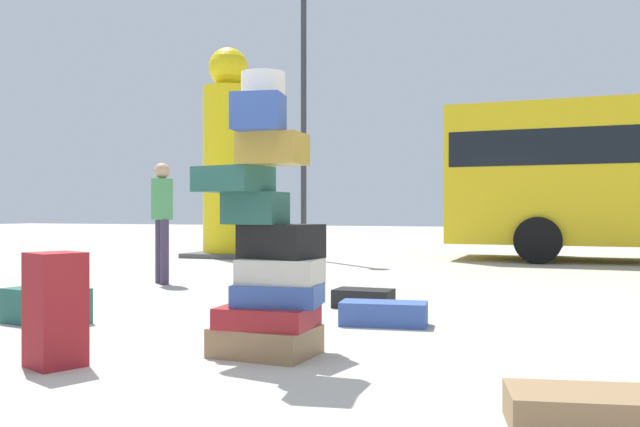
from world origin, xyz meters
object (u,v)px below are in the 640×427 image
Objects in this scene: suitcase_tower at (268,250)px; suitcase_brown_upright_blue at (587,410)px; suitcase_maroon_behind_tower at (56,309)px; person_bearded_onlooker at (162,211)px; lamp_post at (304,77)px; suitcase_black_foreground_far at (363,298)px; suitcase_teal_white_trunk at (46,306)px; yellow_dummy_statue at (228,163)px; suitcase_navy_right_side at (384,314)px.

suitcase_brown_upright_blue is at bearing -24.59° from suitcase_tower.
person_bearded_onlooker is at bearing 138.39° from suitcase_maroon_behind_tower.
lamp_post reaches higher than suitcase_maroon_behind_tower.
person_bearded_onlooker is (-5.40, 4.65, 0.92)m from suitcase_brown_upright_blue.
suitcase_brown_upright_blue is (2.10, -3.41, -0.01)m from suitcase_black_foreground_far.
suitcase_maroon_behind_tower is at bearing -36.03° from suitcase_teal_white_trunk.
suitcase_maroon_behind_tower is at bearing 165.82° from suitcase_brown_upright_blue.
yellow_dummy_statue is at bearing 119.69° from suitcase_tower.
suitcase_maroon_behind_tower is 10.67m from yellow_dummy_statue.
suitcase_navy_right_side reaches higher than suitcase_brown_upright_blue.
suitcase_maroon_behind_tower is 10.58m from lamp_post.
suitcase_black_foreground_far is 4.00m from suitcase_brown_upright_blue.
lamp_post is at bearing 105.68° from suitcase_teal_white_trunk.
lamp_post is at bearing 128.49° from person_bearded_onlooker.
suitcase_maroon_behind_tower is at bearing -144.80° from suitcase_tower.
lamp_post reaches higher than person_bearded_onlooker.
suitcase_black_foreground_far is 3.08m from suitcase_teal_white_trunk.
suitcase_tower is at bearing -2.36° from suitcase_teal_white_trunk.
yellow_dummy_statue is (-7.17, 9.90, 1.98)m from suitcase_brown_upright_blue.
yellow_dummy_statue reaches higher than suitcase_tower.
suitcase_teal_white_trunk is (-2.39, -1.95, 0.06)m from suitcase_black_foreground_far.
person_bearded_onlooker reaches higher than suitcase_navy_right_side.
suitcase_navy_right_side is at bearing -63.32° from lamp_post.
suitcase_teal_white_trunk reaches higher than suitcase_navy_right_side.
suitcase_brown_upright_blue is at bearing -8.35° from suitcase_teal_white_trunk.
yellow_dummy_statue is at bearing 134.58° from suitcase_maroon_behind_tower.
yellow_dummy_statue is at bearing 118.58° from suitcase_navy_right_side.
suitcase_black_foreground_far is at bearing 90.96° from suitcase_tower.
suitcase_maroon_behind_tower is (-1.10, -3.27, 0.27)m from suitcase_black_foreground_far.
person_bearded_onlooker is at bearing 115.53° from suitcase_teal_white_trunk.
lamp_post is (-0.89, 8.43, 3.70)m from suitcase_teal_white_trunk.
suitcase_teal_white_trunk is 9.25m from lamp_post.
suitcase_tower reaches higher than suitcase_brown_upright_blue.
suitcase_navy_right_side is (2.87, 0.95, -0.05)m from suitcase_teal_white_trunk.
lamp_post is (0.02, 5.24, 2.84)m from person_bearded_onlooker.
suitcase_maroon_behind_tower is 1.02× the size of suitcase_teal_white_trunk.
suitcase_navy_right_side is 0.45× the size of person_bearded_onlooker.
suitcase_brown_upright_blue is 0.98× the size of suitcase_teal_white_trunk.
suitcase_tower is 10.40m from yellow_dummy_statue.
suitcase_brown_upright_blue is at bearing 19.94° from suitcase_maroon_behind_tower.
suitcase_brown_upright_blue is at bearing -2.06° from person_bearded_onlooker.
suitcase_tower is 1.18× the size of person_bearded_onlooker.
person_bearded_onlooker is at bearing -90.22° from lamp_post.
suitcase_brown_upright_blue is 4.72m from suitcase_teal_white_trunk.
suitcase_black_foreground_far is 1.10m from suitcase_navy_right_side.
suitcase_tower reaches higher than suitcase_maroon_behind_tower.
suitcase_black_foreground_far is 8.47m from yellow_dummy_statue.
yellow_dummy_statue reaches higher than suitcase_navy_right_side.
suitcase_maroon_behind_tower reaches higher than suitcase_black_foreground_far.
suitcase_navy_right_side is at bearing -63.70° from suitcase_black_foreground_far.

